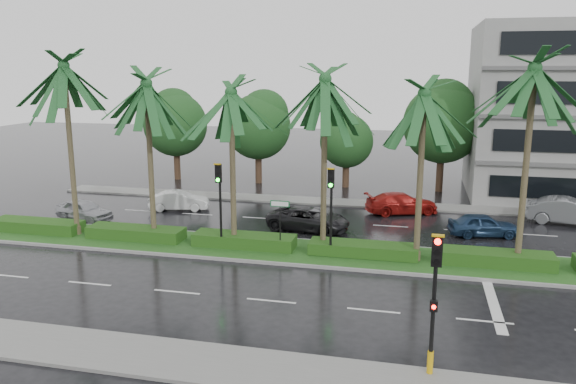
% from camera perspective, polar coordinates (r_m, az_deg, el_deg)
% --- Properties ---
extents(ground, '(120.00, 120.00, 0.00)m').
position_cam_1_polar(ground, '(27.03, 1.02, -6.91)').
color(ground, black).
rests_on(ground, ground).
extents(near_sidewalk, '(40.00, 2.40, 0.12)m').
position_cam_1_polar(near_sidewalk, '(18.02, -6.16, -17.17)').
color(near_sidewalk, slate).
rests_on(near_sidewalk, ground).
extents(far_sidewalk, '(40.00, 2.00, 0.12)m').
position_cam_1_polar(far_sidewalk, '(38.37, 4.80, -1.03)').
color(far_sidewalk, slate).
rests_on(far_sidewalk, ground).
extents(median, '(36.00, 4.00, 0.15)m').
position_cam_1_polar(median, '(27.93, 1.45, -6.10)').
color(median, gray).
rests_on(median, ground).
extents(hedge, '(35.20, 1.40, 0.60)m').
position_cam_1_polar(hedge, '(27.82, 1.46, -5.37)').
color(hedge, '#1B4413').
rests_on(hedge, median).
extents(lane_markings, '(34.00, 13.06, 0.01)m').
position_cam_1_polar(lane_markings, '(26.20, 7.38, -7.64)').
color(lane_markings, silver).
rests_on(lane_markings, ground).
extents(palm_row, '(26.30, 4.20, 9.77)m').
position_cam_1_polar(palm_row, '(26.82, -1.10, 9.88)').
color(palm_row, '#453C28').
rests_on(palm_row, median).
extents(signal_near, '(0.34, 0.45, 4.36)m').
position_cam_1_polar(signal_near, '(16.85, 14.61, -10.46)').
color(signal_near, black).
rests_on(signal_near, near_sidewalk).
extents(signal_median_left, '(0.34, 0.42, 4.36)m').
position_cam_1_polar(signal_median_left, '(27.57, -6.98, -0.14)').
color(signal_median_left, black).
rests_on(signal_median_left, median).
extents(signal_median_right, '(0.34, 0.42, 4.36)m').
position_cam_1_polar(signal_median_right, '(26.22, 4.39, -0.73)').
color(signal_median_right, black).
rests_on(signal_median_right, median).
extents(street_sign, '(0.95, 0.09, 2.60)m').
position_cam_1_polar(street_sign, '(27.08, -0.82, -2.18)').
color(street_sign, black).
rests_on(street_sign, median).
extents(bg_trees, '(33.16, 5.74, 8.28)m').
position_cam_1_polar(bg_trees, '(43.00, 6.77, 6.84)').
color(bg_trees, '#362518').
rests_on(bg_trees, ground).
extents(car_silver, '(2.37, 3.96, 1.26)m').
position_cam_1_polar(car_silver, '(35.91, -20.00, -1.75)').
color(car_silver, '#A3A4AB').
rests_on(car_silver, ground).
extents(car_white, '(2.24, 3.98, 1.24)m').
position_cam_1_polar(car_white, '(36.92, -11.01, -0.86)').
color(car_white, silver).
rests_on(car_white, ground).
extents(car_darkgrey, '(2.80, 4.92, 1.30)m').
position_cam_1_polar(car_darkgrey, '(31.73, 2.09, -2.76)').
color(car_darkgrey, black).
rests_on(car_darkgrey, ground).
extents(car_red, '(3.41, 4.92, 1.32)m').
position_cam_1_polar(car_red, '(36.09, 11.47, -1.12)').
color(car_red, '#9E1511').
rests_on(car_red, ground).
extents(car_blue, '(2.17, 3.90, 1.26)m').
position_cam_1_polar(car_blue, '(32.38, 19.21, -3.18)').
color(car_blue, navy).
rests_on(car_blue, ground).
extents(car_grey, '(2.55, 4.91, 1.54)m').
position_cam_1_polar(car_grey, '(36.79, 26.65, -1.78)').
color(car_grey, slate).
rests_on(car_grey, ground).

